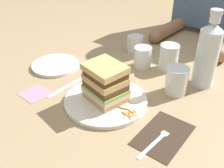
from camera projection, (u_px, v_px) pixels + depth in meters
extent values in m
plane|color=#9E8460|center=(111.00, 102.00, 0.80)|extent=(3.00, 3.00, 0.00)
cylinder|color=white|center=(106.00, 101.00, 0.80)|extent=(0.26, 0.26, 0.01)
cube|color=tan|center=(106.00, 96.00, 0.79)|extent=(0.13, 0.12, 0.02)
cube|color=beige|center=(106.00, 92.00, 0.78)|extent=(0.14, 0.12, 0.01)
cube|color=#7AB74C|center=(106.00, 89.00, 0.78)|extent=(0.14, 0.12, 0.01)
cube|color=#56331E|center=(105.00, 85.00, 0.77)|extent=(0.13, 0.11, 0.02)
cube|color=tan|center=(105.00, 79.00, 0.76)|extent=(0.13, 0.12, 0.02)
cube|color=#56331E|center=(105.00, 74.00, 0.75)|extent=(0.12, 0.11, 0.02)
cube|color=tan|center=(105.00, 68.00, 0.74)|extent=(0.13, 0.11, 0.02)
cylinder|color=orange|center=(90.00, 87.00, 0.85)|extent=(0.03, 0.02, 0.00)
cylinder|color=orange|center=(85.00, 86.00, 0.86)|extent=(0.01, 0.03, 0.00)
cylinder|color=orange|center=(94.00, 87.00, 0.85)|extent=(0.02, 0.03, 0.00)
cylinder|color=orange|center=(86.00, 84.00, 0.87)|extent=(0.01, 0.03, 0.00)
cylinder|color=orange|center=(84.00, 88.00, 0.85)|extent=(0.01, 0.02, 0.00)
cylinder|color=orange|center=(129.00, 115.00, 0.73)|extent=(0.01, 0.02, 0.00)
cylinder|color=orange|center=(132.00, 112.00, 0.74)|extent=(0.02, 0.03, 0.00)
cylinder|color=orange|center=(133.00, 114.00, 0.73)|extent=(0.00, 0.03, 0.00)
cylinder|color=orange|center=(129.00, 117.00, 0.72)|extent=(0.02, 0.01, 0.00)
cylinder|color=orange|center=(133.00, 112.00, 0.74)|extent=(0.01, 0.02, 0.00)
cylinder|color=orange|center=(129.00, 110.00, 0.75)|extent=(0.02, 0.01, 0.00)
cylinder|color=orange|center=(133.00, 116.00, 0.73)|extent=(0.02, 0.02, 0.00)
cylinder|color=orange|center=(124.00, 108.00, 0.75)|extent=(0.03, 0.01, 0.00)
cylinder|color=orange|center=(125.00, 115.00, 0.73)|extent=(0.02, 0.03, 0.00)
cylinder|color=orange|center=(124.00, 113.00, 0.73)|extent=(0.02, 0.01, 0.00)
cube|color=#38281E|center=(163.00, 135.00, 0.68)|extent=(0.12, 0.17, 0.00)
cube|color=silver|center=(151.00, 145.00, 0.64)|extent=(0.01, 0.11, 0.00)
cube|color=silver|center=(165.00, 132.00, 0.68)|extent=(0.02, 0.02, 0.00)
cylinder|color=silver|center=(173.00, 129.00, 0.70)|extent=(0.00, 0.04, 0.00)
cylinder|color=silver|center=(172.00, 128.00, 0.70)|extent=(0.00, 0.04, 0.00)
cylinder|color=silver|center=(170.00, 127.00, 0.70)|extent=(0.00, 0.04, 0.00)
cylinder|color=silver|center=(168.00, 126.00, 0.71)|extent=(0.00, 0.04, 0.00)
cube|color=silver|center=(59.00, 91.00, 0.85)|extent=(0.02, 0.10, 0.00)
cube|color=silver|center=(80.00, 79.00, 0.92)|extent=(0.02, 0.11, 0.00)
cylinder|color=white|center=(177.00, 80.00, 0.83)|extent=(0.07, 0.07, 0.09)
cylinder|color=orange|center=(176.00, 85.00, 0.84)|extent=(0.06, 0.06, 0.06)
cylinder|color=silver|center=(206.00, 59.00, 0.84)|extent=(0.07, 0.07, 0.19)
cone|color=silver|center=(213.00, 27.00, 0.78)|extent=(0.07, 0.07, 0.03)
cylinder|color=silver|center=(215.00, 18.00, 0.77)|extent=(0.03, 0.03, 0.03)
cylinder|color=silver|center=(217.00, 12.00, 0.76)|extent=(0.04, 0.04, 0.01)
cylinder|color=silver|center=(143.00, 57.00, 0.98)|extent=(0.07, 0.07, 0.08)
cylinder|color=silver|center=(135.00, 44.00, 1.09)|extent=(0.07, 0.07, 0.07)
cylinder|color=silver|center=(169.00, 57.00, 0.96)|extent=(0.07, 0.07, 0.10)
cylinder|color=white|center=(56.00, 65.00, 1.00)|extent=(0.18, 0.18, 0.01)
cube|color=pink|center=(35.00, 93.00, 0.84)|extent=(0.08, 0.08, 0.00)
cylinder|color=#936647|center=(168.00, 30.00, 1.25)|extent=(0.06, 0.23, 0.06)
sphere|color=#936647|center=(155.00, 36.00, 1.18)|extent=(0.06, 0.06, 0.06)
sphere|color=#936647|center=(219.00, 55.00, 1.02)|extent=(0.06, 0.06, 0.06)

